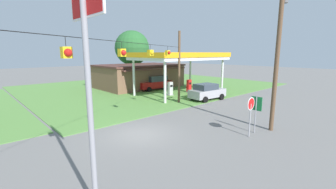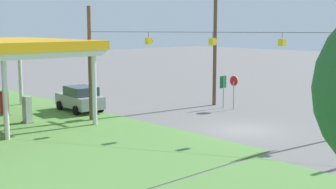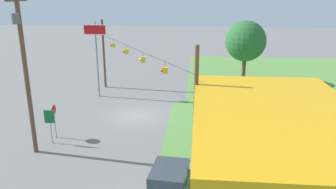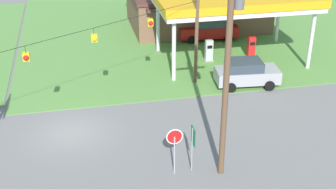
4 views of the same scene
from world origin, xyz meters
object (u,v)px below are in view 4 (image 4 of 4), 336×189
fuel_pump_far (251,48)px  car_at_pumps_rear (209,28)px  gas_station_store (197,7)px  car_at_pumps_front (246,73)px  fuel_pump_near (209,51)px  stop_sign_roadside (175,142)px  route_sign (193,140)px  utility_pole_main (228,64)px

fuel_pump_far → car_at_pumps_rear: 5.04m
gas_station_store → car_at_pumps_rear: 3.80m
gas_station_store → car_at_pumps_rear: bearing=-89.1°
fuel_pump_far → car_at_pumps_front: car_at_pumps_front is taller
fuel_pump_far → car_at_pumps_rear: (-1.98, 4.63, 0.21)m
fuel_pump_near → stop_sign_roadside: (-5.69, -13.32, 1.01)m
fuel_pump_near → car_at_pumps_rear: size_ratio=0.33×
gas_station_store → car_at_pumps_front: (-0.12, -13.00, -0.79)m
gas_station_store → fuel_pump_near: size_ratio=7.18×
route_sign → utility_pole_main: utility_pole_main is taller
car_at_pumps_rear → route_sign: 18.90m
car_at_pumps_front → utility_pole_main: utility_pole_main is taller
route_sign → utility_pole_main: bearing=-20.5°
car_at_pumps_rear → utility_pole_main: 19.56m
car_at_pumps_front → stop_sign_roadside: bearing=-123.2°
car_at_pumps_front → car_at_pumps_rear: car_at_pumps_rear is taller
fuel_pump_near → car_at_pumps_rear: 4.84m
car_at_pumps_front → car_at_pumps_rear: size_ratio=0.86×
fuel_pump_near → utility_pole_main: bearing=-104.0°
fuel_pump_far → route_sign: route_sign is taller
stop_sign_roadside → utility_pole_main: 4.55m
car_at_pumps_front → route_sign: bearing=-119.6°
route_sign → gas_station_store: bearing=74.2°
route_sign → utility_pole_main: size_ratio=0.23×
fuel_pump_near → utility_pole_main: (-3.42, -13.72, 4.93)m
car_at_pumps_rear → gas_station_store: bearing=-84.7°
car_at_pumps_rear → utility_pole_main: size_ratio=0.50×
fuel_pump_far → utility_pole_main: 16.09m
car_at_pumps_front → car_at_pumps_rear: (0.18, 9.26, 0.07)m
fuel_pump_far → car_at_pumps_front: bearing=-114.9°
fuel_pump_near → route_sign: size_ratio=0.70×
fuel_pump_far → stop_sign_roadside: (-9.07, -13.32, 1.01)m
utility_pole_main → car_at_pumps_front: bearing=63.0°
route_sign → utility_pole_main: (1.35, -0.50, 4.03)m
car_at_pumps_front → fuel_pump_near: bearing=110.0°
stop_sign_roadside → utility_pole_main: (2.28, -0.40, 3.92)m
gas_station_store → route_sign: bearing=-105.8°
fuel_pump_near → fuel_pump_far: bearing=0.0°
gas_station_store → fuel_pump_near: bearing=-99.1°
car_at_pumps_rear → route_sign: size_ratio=2.12×
car_at_pumps_rear → stop_sign_roadside: bearing=72.8°
gas_station_store → utility_pole_main: size_ratio=1.18×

